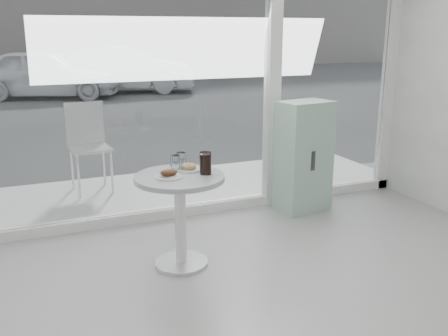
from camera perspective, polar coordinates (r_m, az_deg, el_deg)
name	(u,v)px	position (r m, az deg, el deg)	size (l,w,h in m)	color
storefront	(199,48)	(5.03, -2.91, 13.52)	(5.00, 0.14, 3.00)	white
main_table	(180,202)	(4.02, -5.06, -3.85)	(0.72, 0.72, 0.77)	white
patio_deck	(172,190)	(6.05, -5.93, -2.48)	(5.60, 1.60, 0.05)	silver
street	(67,88)	(17.90, -17.51, 8.66)	(40.00, 24.00, 0.00)	#353535
mint_cabinet	(303,157)	(5.34, 9.06, 1.28)	(0.59, 0.44, 1.18)	#9FCAB3
patio_chair	(88,141)	(6.03, -15.26, 2.98)	(0.48, 0.48, 1.03)	white
car_white	(46,74)	(15.36, -19.72, 10.12)	(1.66, 4.12, 1.41)	white
car_silver	(124,70)	(16.22, -11.31, 10.96)	(1.50, 4.30, 1.42)	#AFB2B7
plate_fritter	(169,174)	(3.91, -6.30, -0.70)	(0.22, 0.22, 0.07)	silver
plate_donut	(189,168)	(4.09, -4.04, 0.00)	(0.21, 0.21, 0.05)	silver
water_tumbler_a	(175,164)	(4.08, -5.60, 0.48)	(0.08, 0.08, 0.13)	white
water_tumbler_b	(181,161)	(4.18, -4.94, 0.83)	(0.08, 0.08, 0.13)	white
cola_glass	(206,164)	(3.96, -2.13, 0.50)	(0.09, 0.09, 0.18)	white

